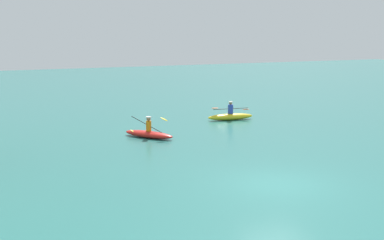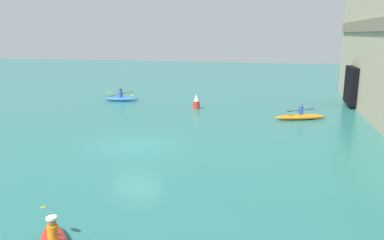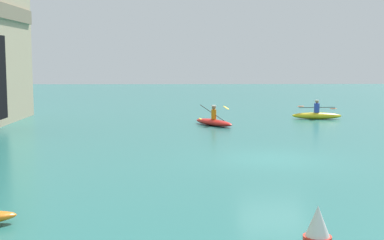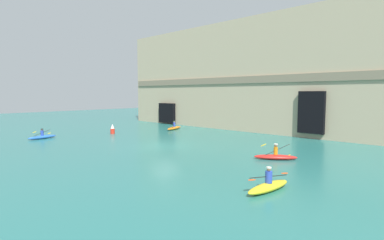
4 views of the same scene
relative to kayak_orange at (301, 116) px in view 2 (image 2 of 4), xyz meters
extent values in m
plane|color=#28706B|center=(8.24, -8.86, -0.22)|extent=(120.00, 120.00, 0.00)
cube|color=black|center=(-6.12, 4.28, 1.47)|extent=(3.32, 0.70, 3.00)
cylinder|color=orange|center=(18.36, -7.27, 0.41)|extent=(0.28, 0.28, 0.55)
sphere|color=#9E704C|center=(18.36, -7.27, 0.80)|extent=(0.23, 0.23, 0.23)
cylinder|color=silver|center=(18.36, -7.27, 0.90)|extent=(0.29, 0.29, 0.06)
cylinder|color=black|center=(18.36, -7.27, 0.44)|extent=(1.41, 1.49, 0.93)
ellipsoid|color=yellow|center=(17.75, -7.91, 0.84)|extent=(0.42, 0.43, 0.22)
ellipsoid|color=orange|center=(0.00, 0.00, -0.03)|extent=(1.91, 3.60, 0.37)
cylinder|color=#2D47B7|center=(0.00, 0.00, 0.42)|extent=(0.29, 0.29, 0.54)
sphere|color=beige|center=(0.00, 0.00, 0.78)|extent=(0.18, 0.18, 0.18)
cylinder|color=#4C6B4C|center=(0.00, 0.00, 0.85)|extent=(0.23, 0.23, 0.06)
cylinder|color=black|center=(0.00, 0.00, 0.45)|extent=(1.31, 1.77, 0.06)
ellipsoid|color=black|center=(-0.57, 0.78, 0.46)|extent=(0.41, 0.46, 0.05)
ellipsoid|color=black|center=(0.57, -0.78, 0.44)|extent=(0.41, 0.46, 0.05)
ellipsoid|color=blue|center=(-4.06, -15.02, -0.04)|extent=(1.11, 3.05, 0.36)
cylinder|color=#2D47B7|center=(-4.06, -15.02, 0.39)|extent=(0.30, 0.30, 0.50)
sphere|color=brown|center=(-4.06, -15.02, 0.74)|extent=(0.19, 0.19, 0.19)
cylinder|color=#232328|center=(-4.06, -15.02, 0.81)|extent=(0.24, 0.24, 0.06)
cylinder|color=black|center=(-4.06, -15.02, 0.42)|extent=(0.89, 1.96, 0.43)
ellipsoid|color=yellow|center=(-3.68, -15.88, 0.59)|extent=(0.34, 0.48, 0.13)
ellipsoid|color=yellow|center=(-4.44, -14.16, 0.24)|extent=(0.34, 0.48, 0.13)
cylinder|color=red|center=(-2.21, -7.83, 0.08)|extent=(0.51, 0.51, 0.60)
cone|color=white|center=(-2.21, -7.83, 0.66)|extent=(0.43, 0.43, 0.55)
camera|label=1|loc=(-8.27, 1.91, 5.66)|focal=50.00mm
camera|label=2|loc=(26.22, -1.73, 5.57)|focal=35.00mm
camera|label=3|loc=(-11.30, -5.42, 3.49)|focal=50.00mm
camera|label=4|loc=(28.53, -26.65, 4.50)|focal=28.00mm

